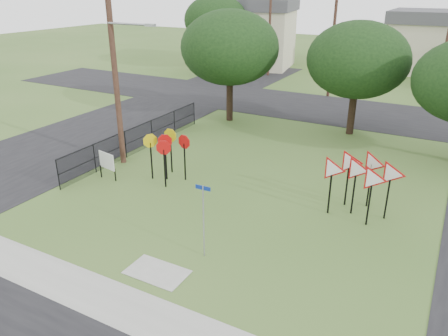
# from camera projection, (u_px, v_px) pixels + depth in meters

# --- Properties ---
(ground) EXTENTS (140.00, 140.00, 0.00)m
(ground) POSITION_uv_depth(u_px,v_px,m) (196.00, 238.00, 16.15)
(ground) COLOR #395B22
(sidewalk) EXTENTS (30.00, 1.60, 0.02)m
(sidewalk) POSITION_uv_depth(u_px,v_px,m) (120.00, 305.00, 12.75)
(sidewalk) COLOR gray
(sidewalk) RESTS_ON ground
(planting_strip) EXTENTS (30.00, 0.80, 0.02)m
(planting_strip) POSITION_uv_depth(u_px,v_px,m) (90.00, 332.00, 11.78)
(planting_strip) COLOR #395B22
(planting_strip) RESTS_ON ground
(street_left) EXTENTS (8.00, 50.00, 0.02)m
(street_left) POSITION_uv_depth(u_px,v_px,m) (124.00, 123.00, 29.52)
(street_left) COLOR black
(street_left) RESTS_ON ground
(street_far) EXTENTS (60.00, 8.00, 0.02)m
(street_far) POSITION_uv_depth(u_px,v_px,m) (339.00, 110.00, 32.33)
(street_far) COLOR black
(street_far) RESTS_ON ground
(curb_pad) EXTENTS (2.00, 1.20, 0.02)m
(curb_pad) POSITION_uv_depth(u_px,v_px,m) (157.00, 272.00, 14.21)
(curb_pad) COLOR gray
(curb_pad) RESTS_ON ground
(street_name_sign) EXTENTS (0.55, 0.05, 2.67)m
(street_name_sign) POSITION_uv_depth(u_px,v_px,m) (204.00, 216.00, 14.49)
(street_name_sign) COLOR #97999F
(street_name_sign) RESTS_ON ground
(stop_sign_cluster) EXTENTS (2.04, 1.76, 2.28)m
(stop_sign_cluster) POSITION_uv_depth(u_px,v_px,m) (167.00, 146.00, 20.34)
(stop_sign_cluster) COLOR black
(stop_sign_cluster) RESTS_ON ground
(yield_sign_cluster) EXTENTS (3.22, 1.77, 2.51)m
(yield_sign_cluster) POSITION_uv_depth(u_px,v_px,m) (362.00, 172.00, 17.17)
(yield_sign_cluster) COLOR black
(yield_sign_cluster) RESTS_ON ground
(info_board) EXTENTS (1.07, 0.25, 1.35)m
(info_board) POSITION_uv_depth(u_px,v_px,m) (107.00, 162.00, 20.65)
(info_board) COLOR black
(info_board) RESTS_ON ground
(utility_pole_main) EXTENTS (3.55, 0.33, 10.00)m
(utility_pole_main) POSITION_uv_depth(u_px,v_px,m) (115.00, 62.00, 20.95)
(utility_pole_main) COLOR #472C20
(utility_pole_main) RESTS_ON ground
(far_pole_a) EXTENTS (1.40, 0.24, 9.00)m
(far_pole_a) POSITION_uv_depth(u_px,v_px,m) (333.00, 39.00, 34.66)
(far_pole_a) COLOR #472C20
(far_pole_a) RESTS_ON ground
(far_pole_b) EXTENTS (1.40, 0.24, 8.50)m
(far_pole_b) POSITION_uv_depth(u_px,v_px,m) (447.00, 43.00, 34.47)
(far_pole_b) COLOR #472C20
(far_pole_b) RESTS_ON ground
(far_pole_c) EXTENTS (1.40, 0.24, 9.00)m
(far_pole_c) POSITION_uv_depth(u_px,v_px,m) (270.00, 29.00, 43.03)
(far_pole_c) COLOR #472C20
(far_pole_c) RESTS_ON ground
(fence_run) EXTENTS (0.05, 11.55, 1.50)m
(fence_run) POSITION_uv_depth(u_px,v_px,m) (139.00, 138.00, 24.25)
(fence_run) COLOR black
(fence_run) RESTS_ON ground
(house_left) EXTENTS (10.58, 8.88, 7.20)m
(house_left) POSITION_uv_depth(u_px,v_px,m) (250.00, 33.00, 48.40)
(house_left) COLOR beige
(house_left) RESTS_ON ground
(house_mid) EXTENTS (8.40, 8.40, 6.20)m
(house_mid) POSITION_uv_depth(u_px,v_px,m) (431.00, 41.00, 45.53)
(house_mid) COLOR beige
(house_mid) RESTS_ON ground
(tree_near_left) EXTENTS (6.40, 6.40, 7.27)m
(tree_near_left) POSITION_uv_depth(u_px,v_px,m) (230.00, 48.00, 28.23)
(tree_near_left) COLOR black
(tree_near_left) RESTS_ON ground
(tree_near_mid) EXTENTS (6.00, 6.00, 6.80)m
(tree_near_mid) POSITION_uv_depth(u_px,v_px,m) (358.00, 60.00, 25.64)
(tree_near_mid) COLOR black
(tree_near_mid) RESTS_ON ground
(tree_far_left) EXTENTS (6.80, 6.80, 7.73)m
(tree_far_left) POSITION_uv_depth(u_px,v_px,m) (217.00, 20.00, 45.45)
(tree_far_left) COLOR black
(tree_far_left) RESTS_ON ground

